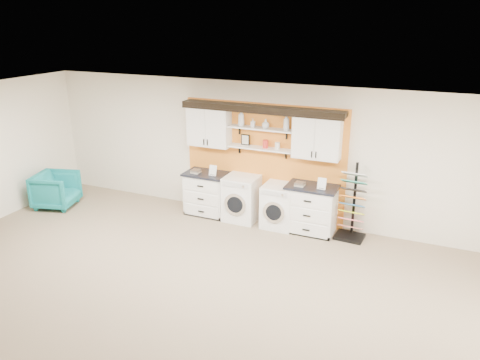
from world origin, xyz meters
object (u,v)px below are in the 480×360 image
at_px(dryer, 279,206).
at_px(sample_rack, 351,214).
at_px(base_cabinet_right, 311,209).
at_px(washer, 242,198).
at_px(base_cabinet_left, 208,193).
at_px(armchair, 56,190).

relative_size(dryer, sample_rack, 0.60).
relative_size(base_cabinet_right, washer, 1.04).
xyz_separation_m(base_cabinet_right, sample_rack, (0.77, 0.03, 0.01)).
xyz_separation_m(base_cabinet_left, dryer, (1.61, -0.00, -0.02)).
xyz_separation_m(base_cabinet_left, washer, (0.79, -0.00, 0.01)).
bearing_deg(base_cabinet_right, washer, -179.87).
bearing_deg(sample_rack, base_cabinet_right, -174.34).
bearing_deg(washer, dryer, 0.00).
distance_m(base_cabinet_right, sample_rack, 0.77).
height_order(base_cabinet_right, dryer, base_cabinet_right).
distance_m(base_cabinet_left, base_cabinet_right, 2.26).
xyz_separation_m(base_cabinet_left, armchair, (-3.24, -1.00, -0.07)).
xyz_separation_m(base_cabinet_right, armchair, (-5.50, -1.00, -0.09)).
bearing_deg(base_cabinet_right, armchair, -169.69).
relative_size(base_cabinet_left, dryer, 1.06).
bearing_deg(base_cabinet_left, sample_rack, 0.60).
xyz_separation_m(sample_rack, armchair, (-6.27, -1.03, -0.10)).
relative_size(washer, armchair, 1.10).
relative_size(sample_rack, armchair, 1.73).
bearing_deg(washer, armchair, -166.11).
distance_m(base_cabinet_right, washer, 1.47).
distance_m(sample_rack, armchair, 6.35).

